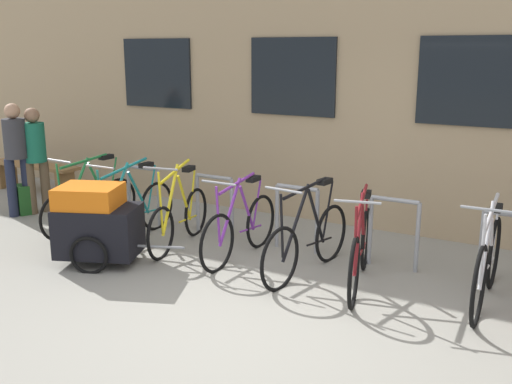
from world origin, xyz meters
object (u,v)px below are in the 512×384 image
person_by_bench (16,152)px  bike_trailer (97,223)px  bicycle_silver (487,264)px  bicycle_yellow (179,217)px  bicycle_purple (240,227)px  bicycle_black (307,240)px  wooden_bench (35,171)px  bicycle_maroon (360,250)px  backpack (24,199)px  bicycle_green (91,204)px  person_browsing (35,153)px  bicycle_teal (130,211)px

person_by_bench → bike_trailer: bearing=-20.3°
bicycle_silver → bicycle_yellow: size_ratio=1.10×
bicycle_silver → bicycle_yellow: (-3.62, -0.08, -0.03)m
bicycle_purple → bike_trailer: bicycle_purple is taller
bicycle_silver → bicycle_black: bicycle_silver is taller
bicycle_yellow → wooden_bench: bicycle_yellow is taller
wooden_bench → bicycle_maroon: bearing=-10.4°
backpack → bicycle_black: bearing=24.5°
wooden_bench → bike_trailer: bearing=-30.3°
wooden_bench → bicycle_purple: bearing=-12.5°
bicycle_green → backpack: bicycle_green is taller
bicycle_maroon → person_by_bench: 5.32m
bicycle_maroon → bicycle_yellow: (-2.40, 0.09, -0.02)m
bicycle_black → bicycle_yellow: bearing=177.8°
wooden_bench → bicycle_green: bearing=-24.8°
bicycle_purple → person_browsing: 3.70m
bicycle_green → person_browsing: size_ratio=1.05×
bicycle_yellow → bike_trailer: bicycle_yellow is taller
backpack → bicycle_purple: bearing=25.3°
wooden_bench → backpack: bearing=-46.5°
wooden_bench → bicycle_silver: bearing=-7.4°
wooden_bench → backpack: 1.43m
bicycle_maroon → backpack: size_ratio=3.97×
bicycle_green → person_browsing: 1.46m
bike_trailer → bicycle_purple: bearing=35.9°
bicycle_black → person_by_bench: 4.71m
bicycle_silver → wooden_bench: 7.58m
bicycle_green → person_browsing: person_browsing is taller
bike_trailer → person_by_bench: (-2.45, 0.91, 0.48)m
bicycle_purple → person_by_bench: 3.82m
bicycle_purple → person_browsing: person_browsing is taller
bicycle_maroon → bicycle_green: bicycle_green is taller
bicycle_black → person_browsing: (-4.55, 0.25, 0.52)m
bicycle_maroon → bike_trailer: bicycle_maroon is taller
bicycle_silver → bicycle_purple: bearing=-178.3°
bike_trailer → bicycle_maroon: bearing=17.1°
backpack → wooden_bench: bearing=159.2°
bicycle_teal → person_browsing: person_browsing is taller
bicycle_teal → wooden_bench: bicycle_teal is taller
bicycle_maroon → bicycle_silver: 1.23m
bicycle_yellow → bike_trailer: (-0.44, -0.96, 0.10)m
wooden_bench → person_browsing: bearing=-37.9°
bike_trailer → person_by_bench: bearing=159.7°
bicycle_teal → bicycle_green: bicycle_teal is taller
bike_trailer → person_browsing: size_ratio=0.93×
bicycle_maroon → bicycle_teal: bearing=-179.6°
bicycle_maroon → bicycle_purple: 1.51m
bicycle_maroon → person_browsing: 5.20m
bicycle_yellow → person_by_bench: 2.94m
bicycle_silver → backpack: bicycle_silver is taller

